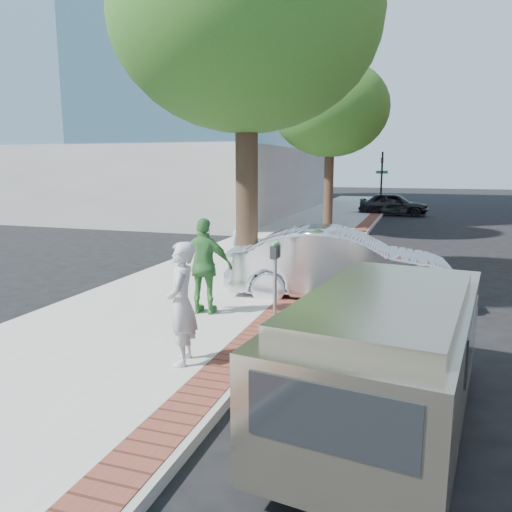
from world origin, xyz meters
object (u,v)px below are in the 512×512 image
at_px(sedan_silver, 340,265).
at_px(bg_car, 394,204).
at_px(person_gray, 181,304).
at_px(person_green, 205,266).
at_px(van, 390,348).
at_px(parking_meter, 275,263).
at_px(person_officer, 246,248).

relative_size(sedan_silver, bg_car, 1.22).
distance_m(person_gray, person_green, 2.52).
bearing_deg(van, parking_meter, 134.37).
bearing_deg(bg_car, person_green, 175.24).
distance_m(person_officer, person_green, 2.42).
relative_size(person_officer, person_green, 0.97).
height_order(person_gray, sedan_silver, person_gray).
xyz_separation_m(person_green, van, (3.69, -2.90, -0.18)).
height_order(parking_meter, person_officer, person_officer).
bearing_deg(person_green, person_officer, -94.30).
xyz_separation_m(person_officer, bg_car, (2.32, 20.30, -0.37)).
distance_m(person_gray, sedan_silver, 5.03).
bearing_deg(person_gray, sedan_silver, 146.26).
relative_size(person_gray, person_officer, 0.99).
bearing_deg(parking_meter, sedan_silver, 66.91).
bearing_deg(sedan_silver, bg_car, -6.20).
xyz_separation_m(person_gray, van, (2.98, -0.48, -0.15)).
bearing_deg(sedan_silver, parking_meter, 150.84).
distance_m(person_green, bg_car, 22.84).
relative_size(parking_meter, sedan_silver, 0.30).
relative_size(person_green, sedan_silver, 0.38).
relative_size(person_green, bg_car, 0.46).
bearing_deg(sedan_silver, person_green, 129.98).
bearing_deg(parking_meter, van, -53.37).
xyz_separation_m(person_green, sedan_silver, (2.27, 2.36, -0.27)).
bearing_deg(person_green, person_gray, 102.03).
height_order(person_officer, van, person_officer).
relative_size(person_officer, bg_car, 0.45).
xyz_separation_m(bg_car, van, (1.37, -25.63, 0.22)).
xyz_separation_m(person_officer, person_green, (0.00, -2.42, 0.03)).
relative_size(person_gray, person_green, 0.96).
relative_size(person_gray, van, 0.39).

